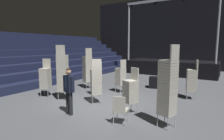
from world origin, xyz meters
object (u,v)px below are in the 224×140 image
Objects in this scene: chair_stack_front_left at (96,81)px; chair_stack_mid_right at (131,90)px; stage_riser at (171,66)px; equipment_road_case at (157,82)px; chair_stack_mid_centre at (87,68)px; man_with_tie at (69,88)px; chair_stack_aisle_left at (168,87)px; chair_stack_mid_left at (46,78)px; chair_stack_rear_left at (63,73)px; chair_stack_front_right at (121,76)px; chair_stack_rear_right at (192,80)px; chair_stack_rear_centre at (96,79)px; loose_chair_near_man at (120,108)px.

chair_stack_mid_right is at bearing -55.68° from chair_stack_front_left.
equipment_road_case is at bearing -82.24° from stage_riser.
stage_riser reaches higher than chair_stack_mid_centre.
stage_riser is at bearing -78.84° from man_with_tie.
chair_stack_aisle_left is at bearing -152.13° from man_with_tie.
chair_stack_mid_left is 1.20m from chair_stack_rear_left.
chair_stack_mid_right is at bearing -127.24° from chair_stack_front_right.
chair_stack_mid_left reaches higher than chair_stack_mid_right.
chair_stack_mid_left is at bearing 150.08° from chair_stack_front_right.
chair_stack_aisle_left is at bearing -31.68° from chair_stack_rear_left.
chair_stack_rear_centre is at bearing 97.00° from chair_stack_rear_right.
chair_stack_rear_left reaches higher than chair_stack_mid_left.
chair_stack_mid_right is 3.52m from chair_stack_rear_left.
chair_stack_mid_centre reaches higher than chair_stack_rear_right.
chair_stack_front_right is 1.05× the size of chair_stack_rear_centre.
loose_chair_near_man is at bearing 144.66° from chair_stack_mid_left.
chair_stack_mid_left is at bearing -173.05° from chair_stack_mid_centre.
chair_stack_rear_centre is 1.90× the size of equipment_road_case.
chair_stack_mid_left reaches higher than equipment_road_case.
equipment_road_case is at bearing -88.68° from man_with_tie.
chair_stack_mid_centre is 1.40× the size of chair_stack_rear_centre.
chair_stack_front_left reaches higher than chair_stack_rear_right.
chair_stack_front_left is 1.73m from chair_stack_rear_left.
chair_stack_rear_right is at bearing 16.97° from chair_stack_aisle_left.
chair_stack_front_left is (-0.02, 1.65, 0.01)m from man_with_tie.
chair_stack_aisle_left reaches higher than chair_stack_front_left.
chair_stack_front_right is 3.10m from chair_stack_mid_right.
chair_stack_rear_centre reaches higher than equipment_road_case.
loose_chair_near_man is at bearing 132.40° from chair_stack_aisle_left.
chair_stack_front_left is at bearing 17.80° from chair_stack_mid_right.
stage_riser is 3.20× the size of chair_stack_mid_centre.
chair_stack_mid_left is 4.93m from loose_chair_near_man.
chair_stack_rear_right is 2.09× the size of equipment_road_case.
chair_stack_rear_centre is (-1.25, -9.25, 0.17)m from stage_riser.
stage_riser is 7.99m from chair_stack_rear_right.
stage_riser is at bearing 83.64° from loose_chair_near_man.
chair_stack_mid_right is 1.17m from loose_chair_near_man.
chair_stack_rear_left and chair_stack_aisle_left have the same top height.
equipment_road_case is (3.48, 2.30, -0.86)m from chair_stack_mid_centre.
chair_stack_mid_centre is 0.93× the size of chair_stack_aisle_left.
chair_stack_rear_right reaches higher than equipment_road_case.
stage_riser reaches higher than chair_stack_rear_centre.
chair_stack_rear_centre is at bearing -60.05° from man_with_tie.
chair_stack_rear_right is (2.98, -7.40, 0.25)m from stage_riser.
stage_riser is 11.79m from loose_chair_near_man.
man_with_tie is 0.96× the size of chair_stack_front_right.
chair_stack_rear_right is (5.11, 3.30, -0.34)m from chair_stack_rear_left.
chair_stack_rear_right is (3.44, 2.91, -0.04)m from chair_stack_front_left.
chair_stack_front_right is 3.10m from chair_stack_rear_left.
chair_stack_front_left is 1.05× the size of chair_stack_rear_right.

